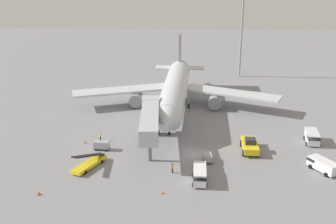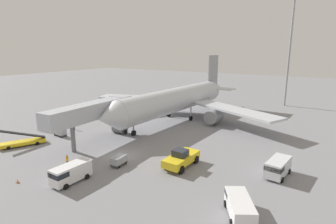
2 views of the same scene
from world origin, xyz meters
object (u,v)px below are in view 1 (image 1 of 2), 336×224
at_px(pushback_tug, 250,145).
at_px(service_van_rear_left, 323,164).
at_px(safety_cone_charlie, 85,142).
at_px(baggage_cart_outer_left, 102,145).
at_px(apron_light_mast, 243,4).
at_px(safety_cone_alpha, 39,193).
at_px(service_van_near_left, 200,174).
at_px(safety_cone_bravo, 163,192).
at_px(baggage_cart_far_center, 208,158).
at_px(jet_bridge, 150,119).
at_px(service_van_mid_center, 312,137).
at_px(belt_loader_truck, 89,163).
at_px(ground_crew_worker_foreground, 100,136).
at_px(airplane_at_gate, 175,89).
at_px(ground_crew_worker_midground, 172,168).

relative_size(pushback_tug, service_van_rear_left, 1.16).
distance_m(service_van_rear_left, safety_cone_charlie, 41.04).
xyz_separation_m(baggage_cart_outer_left, apron_light_mast, (30.70, 52.89, 19.72)).
relative_size(service_van_rear_left, apron_light_mast, 0.18).
height_order(pushback_tug, safety_cone_alpha, pushback_tug).
distance_m(safety_cone_alpha, safety_cone_charlie, 18.39).
distance_m(service_van_near_left, safety_cone_alpha, 23.38).
height_order(pushback_tug, baggage_cart_outer_left, pushback_tug).
height_order(service_van_near_left, safety_cone_bravo, service_van_near_left).
relative_size(pushback_tug, safety_cone_charlie, 10.71).
height_order(safety_cone_bravo, safety_cone_charlie, safety_cone_charlie).
distance_m(baggage_cart_outer_left, safety_cone_bravo, 18.47).
distance_m(service_van_rear_left, baggage_cart_outer_left, 36.95).
xyz_separation_m(baggage_cart_far_center, safety_cone_bravo, (-6.95, -10.43, -0.52)).
height_order(jet_bridge, service_van_near_left, jet_bridge).
relative_size(service_van_mid_center, safety_cone_alpha, 7.21).
bearing_deg(jet_bridge, service_van_near_left, -56.17).
xyz_separation_m(service_van_near_left, apron_light_mast, (13.87, 63.83, 19.32)).
height_order(jet_bridge, safety_cone_charlie, jet_bridge).
height_order(belt_loader_truck, ground_crew_worker_foreground, belt_loader_truck).
relative_size(service_van_mid_center, service_van_rear_left, 0.92).
bearing_deg(safety_cone_charlie, service_van_near_left, -33.87).
distance_m(belt_loader_truck, safety_cone_alpha, 10.20).
height_order(ground_crew_worker_foreground, safety_cone_charlie, ground_crew_worker_foreground).
xyz_separation_m(service_van_mid_center, service_van_near_left, (-21.03, -15.27, 0.02)).
bearing_deg(airplane_at_gate, safety_cone_alpha, -115.91).
relative_size(ground_crew_worker_midground, safety_cone_bravo, 3.60).
xyz_separation_m(ground_crew_worker_foreground, safety_cone_bravo, (12.50, -18.61, -0.65)).
relative_size(pushback_tug, service_van_mid_center, 1.26).
bearing_deg(safety_cone_alpha, ground_crew_worker_midground, 21.19).
relative_size(ground_crew_worker_midground, safety_cone_alpha, 2.51).
xyz_separation_m(service_van_rear_left, ground_crew_worker_foreground, (-37.42, 10.64, -0.17)).
xyz_separation_m(baggage_cart_outer_left, safety_cone_charlie, (-3.60, 2.77, -0.58)).
distance_m(service_van_mid_center, baggage_cart_far_center, 21.20).
height_order(airplane_at_gate, jet_bridge, airplane_at_gate).
bearing_deg(baggage_cart_far_center, safety_cone_alpha, -155.06).
bearing_deg(ground_crew_worker_midground, ground_crew_worker_foreground, 138.17).
bearing_deg(airplane_at_gate, ground_crew_worker_midground, -89.57).
relative_size(baggage_cart_far_center, ground_crew_worker_midground, 1.35).
relative_size(service_van_rear_left, service_van_near_left, 1.09).
height_order(service_van_rear_left, safety_cone_alpha, service_van_rear_left).
relative_size(service_van_mid_center, baggage_cart_outer_left, 1.82).
distance_m(jet_bridge, service_van_mid_center, 29.79).
relative_size(safety_cone_alpha, safety_cone_charlie, 1.17).
xyz_separation_m(service_van_mid_center, service_van_rear_left, (-1.49, -10.84, -0.19)).
distance_m(airplane_at_gate, service_van_mid_center, 31.56).
relative_size(jet_bridge, ground_crew_worker_midground, 10.54).
height_order(jet_bridge, belt_loader_truck, jet_bridge).
distance_m(airplane_at_gate, safety_cone_alpha, 42.65).
bearing_deg(ground_crew_worker_foreground, service_van_near_left, -40.11).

